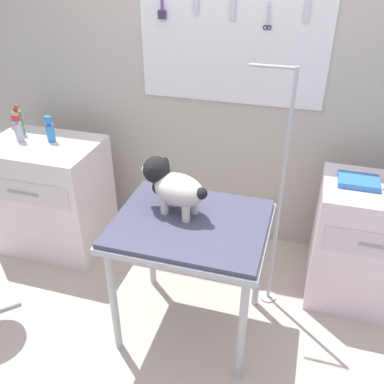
# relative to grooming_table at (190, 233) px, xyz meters

# --- Properties ---
(ground) EXTENTS (4.40, 4.00, 0.04)m
(ground) POSITION_rel_grooming_table_xyz_m (-0.06, -0.21, -0.74)
(ground) COLOR #C2B1A2
(rear_wall_panel) EXTENTS (4.00, 0.11, 2.30)m
(rear_wall_panel) POSITION_rel_grooming_table_xyz_m (-0.06, 1.07, 0.44)
(rear_wall_panel) COLOR #B9B0A4
(rear_wall_panel) RESTS_ON ground
(grooming_table) EXTENTS (0.85, 0.70, 0.80)m
(grooming_table) POSITION_rel_grooming_table_xyz_m (0.00, 0.00, 0.00)
(grooming_table) COLOR #B7B7BC
(grooming_table) RESTS_ON ground
(grooming_arm) EXTENTS (0.30, 0.11, 1.58)m
(grooming_arm) POSITION_rel_grooming_table_xyz_m (0.44, 0.37, 0.02)
(grooming_arm) COLOR #B7B7BC
(grooming_arm) RESTS_ON ground
(dog) EXTENTS (0.41, 0.27, 0.31)m
(dog) POSITION_rel_grooming_table_xyz_m (-0.12, 0.07, 0.25)
(dog) COLOR silver
(dog) RESTS_ON grooming_table
(counter_left) EXTENTS (0.80, 0.58, 0.87)m
(counter_left) POSITION_rel_grooming_table_xyz_m (-1.26, 0.51, -0.28)
(counter_left) COLOR silver
(counter_left) RESTS_ON ground
(cabinet_right) EXTENTS (0.68, 0.54, 0.85)m
(cabinet_right) POSITION_rel_grooming_table_xyz_m (1.02, 0.59, -0.29)
(cabinet_right) COLOR silver
(cabinet_right) RESTS_ON ground
(spray_bottle_short) EXTENTS (0.07, 0.06, 0.22)m
(spray_bottle_short) POSITION_rel_grooming_table_xyz_m (-1.51, 0.63, 0.25)
(spray_bottle_short) COLOR #40A458
(spray_bottle_short) RESTS_ON counter_left
(pump_bottle_white) EXTENTS (0.06, 0.06, 0.19)m
(pump_bottle_white) POSITION_rel_grooming_table_xyz_m (-1.21, 0.57, 0.24)
(pump_bottle_white) COLOR #2D78BE
(pump_bottle_white) RESTS_ON counter_left
(detangler_spray) EXTENTS (0.06, 0.06, 0.20)m
(detangler_spray) POSITION_rel_grooming_table_xyz_m (-1.43, 0.52, 0.24)
(detangler_spray) COLOR #B1A8BF
(detangler_spray) RESTS_ON counter_left
(supply_tray) EXTENTS (0.24, 0.18, 0.04)m
(supply_tray) POSITION_rel_grooming_table_xyz_m (0.88, 0.60, 0.15)
(supply_tray) COLOR #3273BA
(supply_tray) RESTS_ON cabinet_right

